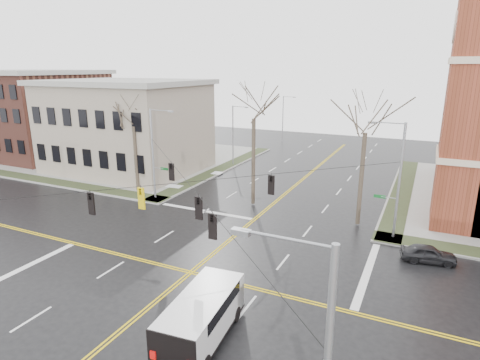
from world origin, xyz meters
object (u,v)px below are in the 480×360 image
at_px(streetlight_north_a, 234,133).
at_px(tree_nw_near, 254,113).
at_px(signal_pole_ne, 397,178).
at_px(signal_pole_nw, 154,152).
at_px(cargo_van, 204,312).
at_px(parked_car_a, 428,254).
at_px(tree_nw_far, 133,122).
at_px(streetlight_north_b, 284,117).
at_px(tree_ne, 366,126).

bearing_deg(streetlight_north_a, tree_nw_near, -57.23).
height_order(signal_pole_ne, signal_pole_nw, same).
height_order(streetlight_north_a, cargo_van, streetlight_north_a).
xyz_separation_m(signal_pole_nw, tree_nw_near, (9.63, 2.58, 4.02)).
bearing_deg(tree_nw_near, parked_car_a, -20.06).
bearing_deg(signal_pole_nw, cargo_van, -47.29).
xyz_separation_m(signal_pole_ne, cargo_van, (-7.23, -16.69, -3.59)).
bearing_deg(parked_car_a, signal_pole_nw, 73.26).
height_order(tree_nw_far, tree_nw_near, tree_nw_near).
bearing_deg(streetlight_north_a, signal_pole_ne, -36.90).
bearing_deg(streetlight_north_b, tree_nw_near, -75.21).
xyz_separation_m(streetlight_north_a, tree_nw_near, (8.96, -13.92, 4.50)).
distance_m(parked_car_a, tree_ne, 10.73).
bearing_deg(parked_car_a, cargo_van, 134.01).
distance_m(streetlight_north_b, tree_nw_near, 35.37).
relative_size(signal_pole_ne, signal_pole_nw, 1.00).
relative_size(streetlight_north_a, tree_nw_far, 0.77).
xyz_separation_m(signal_pole_nw, parked_car_a, (25.37, -3.16, -4.33)).
distance_m(tree_nw_near, tree_ne, 10.24).
height_order(streetlight_north_b, tree_ne, tree_ne).
bearing_deg(signal_pole_ne, streetlight_north_a, 143.10).
relative_size(streetlight_north_b, tree_nw_near, 0.64).
height_order(streetlight_north_a, parked_car_a, streetlight_north_a).
xyz_separation_m(streetlight_north_b, tree_ne, (19.13, -34.91, 3.99)).
height_order(streetlight_north_b, tree_nw_far, tree_nw_far).
distance_m(streetlight_north_b, parked_car_a, 46.88).
relative_size(signal_pole_ne, tree_ne, 0.77).
relative_size(signal_pole_ne, cargo_van, 1.44).
bearing_deg(tree_ne, tree_nw_near, 174.43).
xyz_separation_m(streetlight_north_b, tree_nw_near, (8.96, -33.92, 4.50)).
bearing_deg(parked_car_a, tree_ne, 39.87).
distance_m(streetlight_north_a, tree_nw_far, 15.97).
relative_size(cargo_van, tree_nw_far, 0.60).
distance_m(signal_pole_nw, tree_nw_near, 10.75).
relative_size(signal_pole_nw, cargo_van, 1.44).
bearing_deg(cargo_van, tree_nw_near, 101.30).
xyz_separation_m(signal_pole_nw, streetlight_north_a, (0.67, 16.50, -0.48)).
bearing_deg(signal_pole_ne, tree_nw_far, 176.95).
bearing_deg(streetlight_north_a, parked_car_a, -38.52).
distance_m(signal_pole_nw, tree_nw_far, 4.58).
xyz_separation_m(signal_pole_ne, tree_nw_far, (-26.18, 1.39, 2.56)).
bearing_deg(parked_car_a, signal_pole_ne, 31.11).
bearing_deg(tree_nw_near, tree_ne, -5.57).
relative_size(parked_car_a, tree_ne, 0.31).
height_order(streetlight_north_a, tree_nw_near, tree_nw_near).
bearing_deg(tree_nw_far, streetlight_north_a, 74.44).
relative_size(parked_car_a, tree_nw_near, 0.29).
bearing_deg(cargo_van, streetlight_north_b, 100.09).
bearing_deg(signal_pole_nw, streetlight_north_a, 87.68).
bearing_deg(signal_pole_ne, cargo_van, -113.42).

